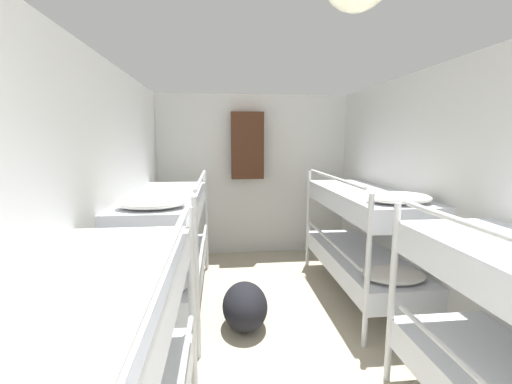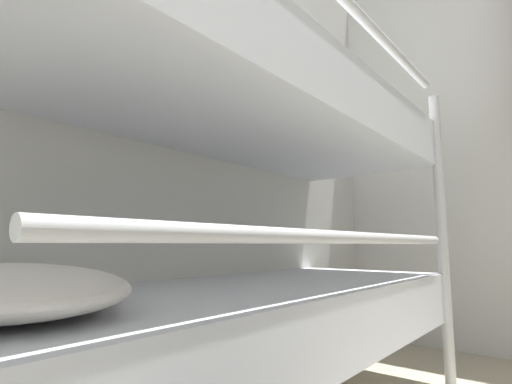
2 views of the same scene
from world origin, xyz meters
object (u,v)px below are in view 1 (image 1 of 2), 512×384
object	(u,v)px
bunk_stack_left_far	(167,238)
duffel_bag	(245,306)
hanging_coat	(247,146)
bunk_stack_right_far	(364,232)

from	to	relation	value
bunk_stack_left_far	duffel_bag	bearing A→B (deg)	-33.25
duffel_bag	hanging_coat	size ratio (longest dim) A/B	0.60
duffel_bag	bunk_stack_left_far	bearing A→B (deg)	146.75
bunk_stack_left_far	hanging_coat	size ratio (longest dim) A/B	2.05
bunk_stack_left_far	hanging_coat	distance (m)	1.87
bunk_stack_right_far	hanging_coat	distance (m)	1.97
bunk_stack_left_far	duffel_bag	distance (m)	0.99
duffel_bag	hanging_coat	xyz separation A→B (m)	(0.18, 1.88, 1.35)
bunk_stack_right_far	duffel_bag	world-z (taller)	bunk_stack_right_far
hanging_coat	bunk_stack_left_far	bearing A→B (deg)	-122.26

